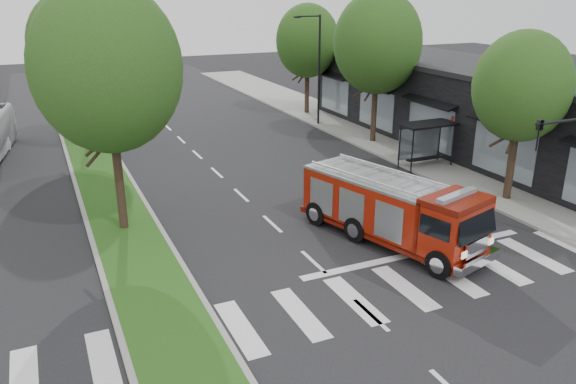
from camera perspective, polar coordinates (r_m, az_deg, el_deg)
name	(u,v)px	position (r m, az deg, el deg)	size (l,w,h in m)	color
ground	(314,262)	(21.29, 2.61, -7.13)	(140.00, 140.00, 0.00)	black
sidewalk_right	(421,155)	(35.53, 13.41, 3.68)	(5.00, 80.00, 0.15)	gray
median	(92,156)	(36.25, -19.25, 3.43)	(3.00, 50.00, 0.15)	gray
storefront_row	(483,110)	(37.86, 19.18, 7.89)	(8.00, 30.00, 5.00)	black
bus_shelter	(426,132)	(32.85, 13.81, 5.89)	(3.20, 1.60, 2.61)	black
tree_right_near	(522,87)	(27.94, 22.67, 9.83)	(4.40, 4.40, 8.05)	black
tree_right_mid	(378,43)	(37.02, 9.10, 14.73)	(5.60, 5.60, 9.72)	black
tree_right_far	(307,41)	(45.74, 1.99, 15.08)	(5.00, 5.00, 8.73)	black
tree_median_near	(107,68)	(23.19, -17.91, 11.89)	(5.80, 5.80, 10.16)	black
tree_median_far	(76,46)	(37.09, -20.73, 13.75)	(5.60, 5.60, 9.72)	black
streetlight_right_far	(317,65)	(41.81, 3.00, 12.74)	(2.11, 0.20, 8.00)	black
fire_engine	(391,209)	(22.85, 10.39, -1.74)	(4.66, 8.60, 2.86)	#5A0E04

